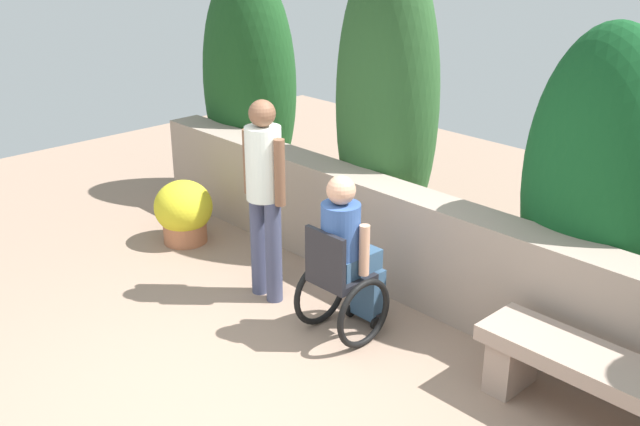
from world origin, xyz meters
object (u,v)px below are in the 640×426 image
at_px(person_in_wheelchair, 345,262).
at_px(person_standing_companion, 264,187).
at_px(flower_pot_purple_near, 184,212).
at_px(stone_bench, 596,381).

relative_size(person_in_wheelchair, person_standing_companion, 0.76).
height_order(person_in_wheelchair, flower_pot_purple_near, person_in_wheelchair).
height_order(person_in_wheelchair, person_standing_companion, person_standing_companion).
distance_m(person_in_wheelchair, flower_pot_purple_near, 2.38).
bearing_deg(person_in_wheelchair, stone_bench, -0.20).
distance_m(stone_bench, flower_pot_purple_near, 4.28).
distance_m(person_standing_companion, flower_pot_purple_near, 1.62).
xyz_separation_m(stone_bench, person_standing_companion, (-2.81, -0.38, 0.66)).
height_order(stone_bench, flower_pot_purple_near, flower_pot_purple_near).
bearing_deg(flower_pot_purple_near, person_in_wheelchair, -1.96).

